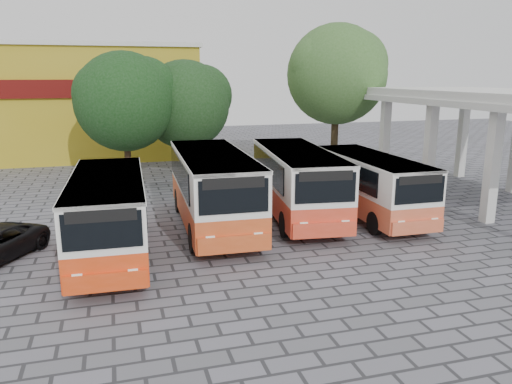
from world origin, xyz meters
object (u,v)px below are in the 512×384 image
object	(u,v)px
bus_centre_right	(297,179)
bus_far_right	(370,182)
bus_far_left	(108,211)
bus_centre_left	(213,185)

from	to	relation	value
bus_centre_right	bus_far_right	size ratio (longest dim) A/B	1.13
bus_far_left	bus_centre_right	xyz separation A→B (m)	(7.85, 2.77, 0.10)
bus_far_left	bus_far_right	xyz separation A→B (m)	(10.96, 1.98, -0.06)
bus_far_right	bus_centre_right	bearing A→B (deg)	166.40
bus_centre_left	bus_far_left	bearing A→B (deg)	-148.82
bus_far_right	bus_centre_left	bearing A→B (deg)	178.34
bus_far_left	bus_far_right	bearing A→B (deg)	11.97
bus_far_left	bus_centre_left	bearing A→B (deg)	30.95
bus_far_left	bus_centre_left	size ratio (longest dim) A/B	0.91
bus_centre_left	bus_centre_right	bearing A→B (deg)	9.55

